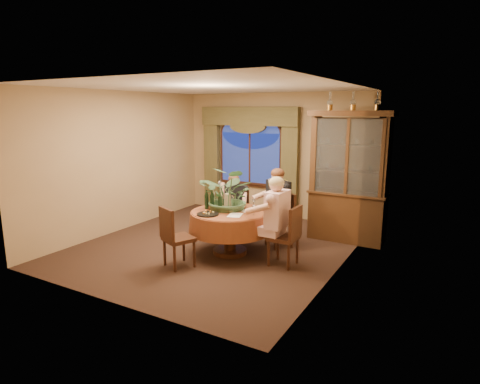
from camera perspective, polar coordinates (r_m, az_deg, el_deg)
The scene contains 36 objects.
floor at distance 7.37m, azimuth -3.46°, elevation -7.62°, with size 5.00×5.00×0.00m, color black.
wall_back at distance 9.21m, azimuth 4.94°, elevation 5.18°, with size 4.50×4.50×0.00m, color #9B7C52.
wall_right at distance 6.12m, azimuth 14.35°, elevation 1.59°, with size 5.00×5.00×0.00m, color #9B7C52.
ceiling at distance 6.97m, azimuth -3.75°, elevation 14.66°, with size 5.00×5.00×0.00m, color white.
window at distance 9.43m, azimuth 1.42°, elevation 4.75°, with size 1.62×0.10×1.32m, color navy, non-canonical shape.
arched_transom at distance 9.37m, azimuth 1.45°, elevation 9.49°, with size 1.60×0.06×0.44m, color navy, non-canonical shape.
drapery_left at distance 9.92m, azimuth -3.99°, elevation 4.38°, with size 0.38×0.14×2.32m, color #464020.
drapery_right at distance 8.96m, azimuth 7.09°, elevation 3.53°, with size 0.38×0.14×2.32m, color #464020.
swag_valance at distance 9.29m, azimuth 1.22°, elevation 10.71°, with size 2.45×0.16×0.42m, color #464020, non-canonical shape.
dining_table at distance 6.87m, azimuth -1.46°, elevation -5.77°, with size 1.40×1.40×0.75m, color maroon.
china_cabinet at distance 7.66m, azimuth 15.24°, elevation 2.05°, with size 1.49×0.59×2.42m, color #3C2211.
oil_lamp_left at distance 7.68m, azimuth 12.69°, elevation 12.53°, with size 0.11×0.11×0.34m, color #A5722D, non-canonical shape.
oil_lamp_center at distance 7.56m, azimuth 15.81°, elevation 12.39°, with size 0.11×0.11×0.34m, color #A5722D, non-canonical shape.
oil_lamp_right at distance 7.47m, azimuth 19.01°, elevation 12.22°, with size 0.11×0.11×0.34m, color #A5722D, non-canonical shape.
chair_right at distance 6.38m, azimuth 6.19°, elevation -6.22°, with size 0.42×0.42×0.96m, color black.
chair_back_right at distance 7.24m, azimuth 5.57°, elevation -4.04°, with size 0.42×0.42×0.96m, color black.
chair_back at distance 7.68m, azimuth -0.44°, elevation -3.06°, with size 0.42×0.42×0.96m, color black.
chair_front_left at distance 6.36m, azimuth -8.70°, elevation -6.35°, with size 0.42×0.42×0.96m, color black.
person_pink at distance 6.35m, azimuth 5.29°, elevation -4.12°, with size 0.51×0.47×1.42m, color beige, non-canonical shape.
person_back at distance 7.67m, azimuth -0.86°, elevation -2.02°, with size 0.44×0.41×1.23m, color black, non-canonical shape.
person_scarf at distance 7.24m, azimuth 5.43°, elevation -2.14°, with size 0.51×0.47×1.42m, color black, non-canonical shape.
stoneware_vase at distance 6.90m, azimuth -1.78°, elevation -1.32°, with size 0.14×0.14×0.26m, color gray, non-canonical shape.
centerpiece_plant at distance 6.79m, azimuth -1.43°, elevation 2.75°, with size 0.99×1.10×0.86m, color #3A5C39.
olive_bowl at distance 6.68m, azimuth -1.49°, elevation -2.72°, with size 0.15×0.15×0.05m, color #50552F.
cheese_platter at distance 6.54m, azimuth -4.61°, elevation -3.16°, with size 0.36×0.36×0.02m, color black.
wine_bottle_0 at distance 7.07m, azimuth -3.87°, elevation -0.76°, with size 0.07×0.07×0.33m, color tan.
wine_bottle_1 at distance 7.06m, azimuth -2.63°, elevation -0.77°, with size 0.07×0.07×0.33m, color black.
wine_bottle_2 at distance 6.73m, azimuth -2.84°, elevation -1.39°, with size 0.07×0.07×0.33m, color black.
wine_bottle_3 at distance 6.87m, azimuth -2.79°, elevation -1.11°, with size 0.07×0.07×0.33m, color tan.
wine_bottle_4 at distance 6.85m, azimuth -4.01°, elevation -1.16°, with size 0.07×0.07×0.33m, color black.
wine_bottle_5 at distance 6.92m, azimuth -4.78°, elevation -1.05°, with size 0.07×0.07×0.33m, color black.
tasting_paper_0 at distance 6.50m, azimuth -0.71°, elevation -3.30°, with size 0.21×0.30×0.00m, color white.
tasting_paper_1 at distance 6.80m, azimuth 1.36°, elevation -2.63°, with size 0.21×0.30×0.00m, color white.
wine_glass_person_pink at distance 6.51m, azimuth 1.96°, elevation -2.50°, with size 0.07×0.07×0.18m, color silver, non-canonical shape.
wine_glass_person_back at distance 7.20m, azimuth -1.15°, elevation -1.12°, with size 0.07×0.07×0.18m, color silver, non-canonical shape.
wine_glass_person_scarf at distance 6.96m, azimuth 1.96°, elevation -1.57°, with size 0.07×0.07×0.18m, color silver, non-canonical shape.
Camera 1 is at (3.81, -5.83, 2.43)m, focal length 30.00 mm.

